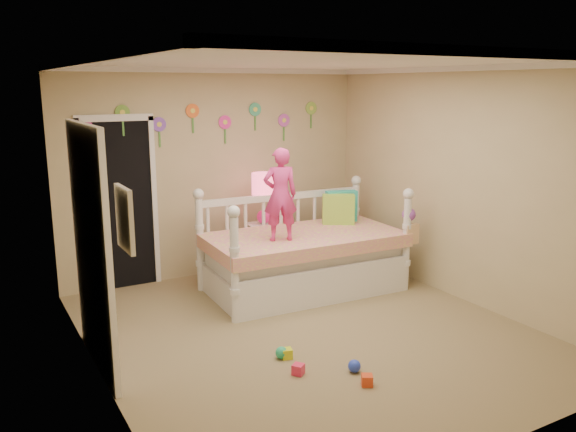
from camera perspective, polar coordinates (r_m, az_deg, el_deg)
floor at (r=5.94m, az=2.07°, el=-11.15°), size 4.00×4.50×0.01m
ceiling at (r=5.45m, az=2.29°, el=14.78°), size 4.00×4.50×0.01m
back_wall at (r=7.52m, az=-6.93°, el=4.15°), size 4.00×0.01×2.60m
left_wall at (r=4.82m, az=-18.44°, el=-1.14°), size 0.01×4.50×2.60m
right_wall at (r=6.81m, az=16.65°, el=2.83°), size 0.01×4.50×2.60m
crown_molding at (r=5.44m, az=2.29°, el=14.46°), size 4.00×4.50×0.06m
daybed at (r=6.90m, az=1.50°, el=-2.26°), size 2.36×1.35×1.25m
pillow_turquoise at (r=7.48m, az=5.19°, el=0.96°), size 0.41×0.24×0.39m
pillow_lime at (r=7.33m, az=4.92°, el=0.65°), size 0.41×0.32×0.37m
child at (r=6.46m, az=-0.76°, el=2.09°), size 0.44×0.35×1.04m
nightstand at (r=7.51m, az=-2.35°, el=-3.27°), size 0.44×0.36×0.68m
table_lamp at (r=7.33m, az=-2.41°, el=2.52°), size 0.29×0.29×0.64m
closet_doorway at (r=7.17m, az=-16.06°, el=1.19°), size 0.90×0.04×2.07m
flower_decals at (r=7.41m, az=-7.67°, el=8.98°), size 3.40×0.02×0.50m
mirror_closet at (r=5.18m, az=-18.49°, el=-3.09°), size 0.07×1.30×2.10m
wall_picture at (r=3.92m, az=-15.60°, el=-0.26°), size 0.05×0.34×0.42m
hanging_bag at (r=7.03m, az=11.72°, el=-1.08°), size 0.20×0.16×0.36m
toy_scatter at (r=5.37m, az=3.52°, el=-13.22°), size 0.87×1.34×0.11m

